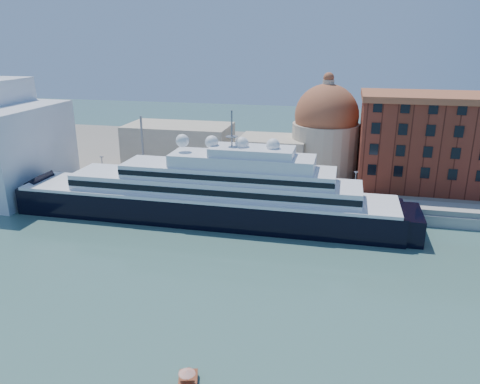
# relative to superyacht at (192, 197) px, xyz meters

# --- Properties ---
(ground) EXTENTS (400.00, 400.00, 0.00)m
(ground) POSITION_rel_superyacht_xyz_m (4.56, -23.00, -4.87)
(ground) COLOR #38615B
(ground) RESTS_ON ground
(quay) EXTENTS (180.00, 10.00, 2.50)m
(quay) POSITION_rel_superyacht_xyz_m (4.56, 11.00, -3.62)
(quay) COLOR gray
(quay) RESTS_ON ground
(land) EXTENTS (260.00, 72.00, 2.00)m
(land) POSITION_rel_superyacht_xyz_m (4.56, 52.00, -3.87)
(land) COLOR slate
(land) RESTS_ON ground
(quay_fence) EXTENTS (180.00, 0.10, 1.20)m
(quay_fence) POSITION_rel_superyacht_xyz_m (4.56, 6.50, -1.77)
(quay_fence) COLOR slate
(quay_fence) RESTS_ON quay
(superyacht) EXTENTS (94.51, 13.10, 28.25)m
(superyacht) POSITION_rel_superyacht_xyz_m (0.00, 0.00, 0.00)
(superyacht) COLOR black
(superyacht) RESTS_ON ground
(service_barge) EXTENTS (13.24, 6.67, 2.85)m
(service_barge) POSITION_rel_superyacht_xyz_m (-31.32, -2.43, -4.06)
(service_barge) COLOR white
(service_barge) RESTS_ON ground
(warehouse) EXTENTS (43.00, 19.00, 23.25)m
(warehouse) POSITION_rel_superyacht_xyz_m (56.56, 29.00, 8.92)
(warehouse) COLOR maroon
(warehouse) RESTS_ON land
(church) EXTENTS (66.00, 18.00, 25.50)m
(church) POSITION_rel_superyacht_xyz_m (10.95, 34.72, 6.03)
(church) COLOR beige
(church) RESTS_ON land
(lamp_posts) EXTENTS (120.80, 2.40, 18.00)m
(lamp_posts) POSITION_rel_superyacht_xyz_m (-8.11, 9.27, 4.97)
(lamp_posts) COLOR slate
(lamp_posts) RESTS_ON quay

